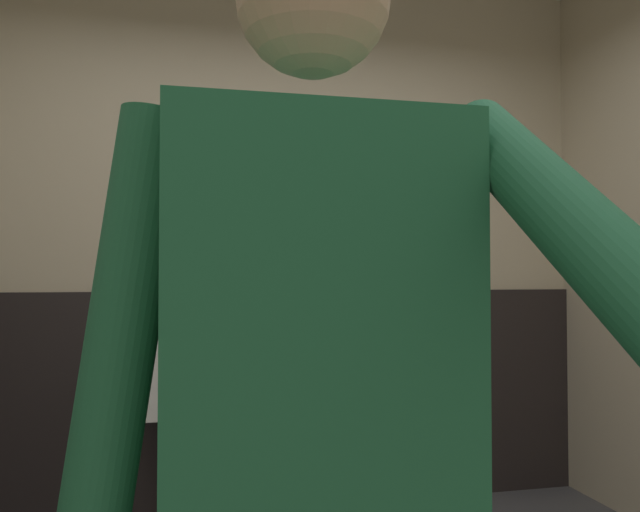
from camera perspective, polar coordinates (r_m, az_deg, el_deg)
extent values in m
cube|color=beige|center=(3.41, -4.79, 1.74)|extent=(4.06, 0.12, 2.82)
cube|color=black|center=(3.39, -4.64, -12.65)|extent=(3.46, 0.03, 1.12)
cube|color=white|center=(3.30, -13.42, -8.28)|extent=(0.40, 0.05, 0.65)
cube|color=white|center=(3.14, -13.46, -9.54)|extent=(0.34, 0.30, 0.45)
cylinder|color=#B7BABF|center=(3.27, -13.39, -3.15)|extent=(0.04, 0.04, 0.24)
cylinder|color=#B7BABF|center=(3.37, -13.50, -17.69)|extent=(0.05, 0.05, 0.55)
cube|color=white|center=(3.38, -0.46, -8.17)|extent=(0.40, 0.05, 0.65)
cube|color=white|center=(3.22, 0.20, -9.38)|extent=(0.34, 0.30, 0.45)
cylinder|color=#B7BABF|center=(3.35, -0.42, -3.16)|extent=(0.04, 0.04, 0.24)
cylinder|color=#B7BABF|center=(3.44, -0.31, -17.37)|extent=(0.05, 0.05, 0.55)
cube|color=#4C4C51|center=(3.11, -6.46, -6.40)|extent=(0.04, 0.40, 0.90)
cube|color=#26724C|center=(0.88, -0.64, -7.11)|extent=(0.40, 0.24, 0.59)
cylinder|color=#26724C|center=(0.86, -17.04, -5.75)|extent=(0.17, 0.09, 0.56)
cylinder|color=#26724C|center=(0.76, 21.58, 2.59)|extent=(0.09, 0.50, 0.39)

